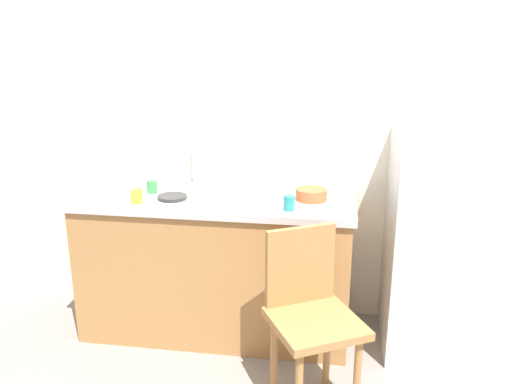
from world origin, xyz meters
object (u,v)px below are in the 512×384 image
(dish_tray, at_px, (115,190))
(cup_yellow, at_px, (137,196))
(chair, at_px, (310,312))
(refrigerator, at_px, (439,246))
(hotplate, at_px, (172,197))
(cup_green, at_px, (152,187))
(cup_white, at_px, (236,200))
(terracotta_bowl, at_px, (311,194))
(cup_teal, at_px, (289,203))

(dish_tray, distance_m, cup_yellow, 0.24)
(chair, bearing_deg, refrigerator, 12.76)
(chair, bearing_deg, cup_yellow, 129.06)
(hotplate, distance_m, cup_green, 0.19)
(hotplate, bearing_deg, chair, -31.64)
(chair, height_order, cup_white, cup_white)
(hotplate, bearing_deg, refrigerator, 3.73)
(dish_tray, height_order, terracotta_bowl, terracotta_bowl)
(cup_teal, distance_m, cup_yellow, 0.86)
(chair, bearing_deg, cup_teal, 80.98)
(cup_teal, xyz_separation_m, cup_green, (-0.84, 0.20, -0.00))
(hotplate, height_order, cup_teal, cup_teal)
(refrigerator, distance_m, terracotta_bowl, 0.78)
(dish_tray, bearing_deg, chair, -24.94)
(terracotta_bowl, height_order, cup_yellow, cup_yellow)
(chair, relative_size, cup_teal, 10.91)
(dish_tray, xyz_separation_m, cup_yellow, (0.19, -0.15, 0.02))
(refrigerator, relative_size, cup_teal, 15.45)
(refrigerator, xyz_separation_m, cup_yellow, (-1.70, -0.20, 0.28))
(chair, height_order, cup_green, cup_green)
(terracotta_bowl, distance_m, cup_white, 0.46)
(cup_green, distance_m, cup_white, 0.60)
(hotplate, bearing_deg, cup_teal, -8.37)
(terracotta_bowl, bearing_deg, cup_teal, -118.53)
(dish_tray, relative_size, cup_white, 2.73)
(terracotta_bowl, bearing_deg, cup_green, -179.70)
(cup_green, bearing_deg, terracotta_bowl, 0.30)
(terracotta_bowl, xyz_separation_m, cup_green, (-0.95, -0.00, 0.01))
(cup_white, bearing_deg, cup_green, 157.65)
(dish_tray, height_order, cup_teal, cup_teal)
(refrigerator, xyz_separation_m, dish_tray, (-1.89, -0.06, 0.27))
(cup_yellow, xyz_separation_m, cup_white, (0.57, -0.02, 0.01))
(chair, xyz_separation_m, dish_tray, (-1.20, 0.56, 0.40))
(refrigerator, height_order, cup_white, refrigerator)
(dish_tray, relative_size, cup_yellow, 3.47)
(terracotta_bowl, xyz_separation_m, hotplate, (-0.80, -0.10, -0.02))
(cup_teal, bearing_deg, refrigerator, 13.41)
(cup_teal, height_order, cup_green, cup_teal)
(refrigerator, relative_size, cup_white, 12.30)
(chair, distance_m, cup_white, 0.72)
(refrigerator, bearing_deg, cup_white, -168.49)
(refrigerator, relative_size, terracotta_bowl, 7.03)
(cup_green, xyz_separation_m, cup_white, (0.55, -0.23, 0.01))
(cup_white, bearing_deg, refrigerator, 11.51)
(dish_tray, xyz_separation_m, hotplate, (0.37, -0.04, -0.02))
(chair, relative_size, hotplate, 5.24)
(chair, xyz_separation_m, cup_white, (-0.43, 0.38, 0.42))
(refrigerator, relative_size, dish_tray, 4.50)
(cup_yellow, bearing_deg, cup_teal, 0.29)
(cup_white, bearing_deg, terracotta_bowl, 30.40)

